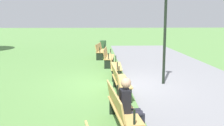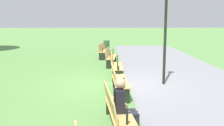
{
  "view_description": "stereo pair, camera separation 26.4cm",
  "coord_description": "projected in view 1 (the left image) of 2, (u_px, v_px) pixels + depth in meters",
  "views": [
    {
      "loc": [
        9.5,
        -0.73,
        2.41
      ],
      "look_at": [
        0.0,
        -0.26,
        0.8
      ],
      "focal_mm": 42.41,
      "sensor_mm": 36.0,
      "label": 1
    },
    {
      "loc": [
        9.51,
        -0.47,
        2.41
      ],
      "look_at": [
        0.0,
        -0.26,
        0.8
      ],
      "focal_mm": 42.41,
      "sensor_mm": 36.0,
      "label": 2
    }
  ],
  "objects": [
    {
      "name": "lamp_post",
      "position": [
        166.0,
        6.0,
        9.4
      ],
      "size": [
        0.32,
        0.32,
        4.09
      ],
      "color": "black",
      "rests_on": "ground"
    },
    {
      "name": "path_paving",
      "position": [
        191.0,
        83.0,
        9.92
      ],
      "size": [
        27.94,
        4.71,
        0.01
      ],
      "primitive_type": "cube",
      "color": "gray",
      "rests_on": "ground"
    },
    {
      "name": "bench_0",
      "position": [
        101.0,
        50.0,
        16.2
      ],
      "size": [
        1.99,
        0.79,
        0.89
      ],
      "rotation": [
        0.0,
        0.0,
        -0.17
      ],
      "color": "tan",
      "rests_on": "ground"
    },
    {
      "name": "person_seated",
      "position": [
        129.0,
        104.0,
        5.56
      ],
      "size": [
        0.36,
        0.54,
        1.2
      ],
      "rotation": [
        0.0,
        0.0,
        0.1
      ],
      "color": "black",
      "rests_on": "ground"
    },
    {
      "name": "bench_2",
      "position": [
        114.0,
        65.0,
        11.02
      ],
      "size": [
        1.95,
        0.54,
        0.89
      ],
      "rotation": [
        0.0,
        0.0,
        -0.03
      ],
      "color": "tan",
      "rests_on": "ground"
    },
    {
      "name": "bench_1",
      "position": [
        108.0,
        56.0,
        13.62
      ],
      "size": [
        1.98,
        0.66,
        0.89
      ],
      "rotation": [
        0.0,
        0.0,
        -0.1
      ],
      "color": "tan",
      "rests_on": "ground"
    },
    {
      "name": "bench_4",
      "position": [
        121.0,
        108.0,
        5.77
      ],
      "size": [
        1.98,
        0.66,
        0.89
      ],
      "rotation": [
        0.0,
        0.0,
        0.1
      ],
      "color": "tan",
      "rests_on": "ground"
    },
    {
      "name": "bench_3",
      "position": [
        119.0,
        80.0,
        8.4
      ],
      "size": [
        1.95,
        0.54,
        0.89
      ],
      "rotation": [
        0.0,
        0.0,
        0.03
      ],
      "color": "tan",
      "rests_on": "ground"
    },
    {
      "name": "trash_bin",
      "position": [
        103.0,
        47.0,
        17.96
      ],
      "size": [
        0.42,
        0.42,
        0.93
      ],
      "primitive_type": "cylinder",
      "color": "#2D512D",
      "rests_on": "ground"
    },
    {
      "name": "ground_plane",
      "position": [
        119.0,
        84.0,
        9.79
      ],
      "size": [
        120.0,
        120.0,
        0.0
      ],
      "primitive_type": "plane",
      "color": "#5B8C47"
    }
  ]
}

